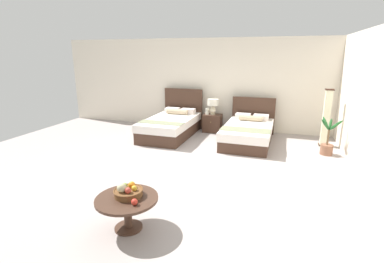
# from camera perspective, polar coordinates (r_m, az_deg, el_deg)

# --- Properties ---
(ground_plane) EXTENTS (10.34, 10.30, 0.02)m
(ground_plane) POSITION_cam_1_polar(r_m,az_deg,el_deg) (5.91, -1.81, -7.12)
(ground_plane) COLOR #A29894
(wall_back) EXTENTS (10.34, 0.12, 2.71)m
(wall_back) POSITION_cam_1_polar(r_m,az_deg,el_deg) (8.74, 5.42, 9.39)
(wall_back) COLOR silver
(wall_back) RESTS_ON ground
(wall_side_right) EXTENTS (0.12, 5.90, 2.71)m
(wall_side_right) POSITION_cam_1_polar(r_m,az_deg,el_deg) (5.84, 32.73, 4.17)
(wall_side_right) COLOR silver
(wall_side_right) RESTS_ON ground
(bed_near_window) EXTENTS (1.25, 2.21, 1.22)m
(bed_near_window) POSITION_cam_1_polar(r_m,az_deg,el_deg) (8.05, -4.15, 1.27)
(bed_near_window) COLOR #412A1E
(bed_near_window) RESTS_ON ground
(bed_near_corner) EXTENTS (1.24, 2.13, 1.05)m
(bed_near_corner) POSITION_cam_1_polar(r_m,az_deg,el_deg) (7.56, 11.24, -0.12)
(bed_near_corner) COLOR #412A1E
(bed_near_corner) RESTS_ON ground
(nightstand) EXTENTS (0.53, 0.44, 0.53)m
(nightstand) POSITION_cam_1_polar(r_m,az_deg,el_deg) (8.46, 4.13, 1.70)
(nightstand) COLOR #412A1E
(nightstand) RESTS_ON ground
(table_lamp) EXTENTS (0.32, 0.32, 0.45)m
(table_lamp) POSITION_cam_1_polar(r_m,az_deg,el_deg) (8.37, 4.24, 5.48)
(table_lamp) COLOR beige
(table_lamp) RESTS_ON nightstand
(vase) EXTENTS (0.09, 0.09, 0.19)m
(vase) POSITION_cam_1_polar(r_m,az_deg,el_deg) (8.39, 3.05, 4.08)
(vase) COLOR silver
(vase) RESTS_ON nightstand
(coffee_table) EXTENTS (0.81, 0.81, 0.45)m
(coffee_table) POSITION_cam_1_polar(r_m,az_deg,el_deg) (3.89, -12.92, -14.07)
(coffee_table) COLOR #412A1E
(coffee_table) RESTS_ON ground
(fruit_bowl) EXTENTS (0.38, 0.38, 0.20)m
(fruit_bowl) POSITION_cam_1_polar(r_m,az_deg,el_deg) (3.85, -12.79, -11.64)
(fruit_bowl) COLOR brown
(fruit_bowl) RESTS_ON coffee_table
(loose_apple) EXTENTS (0.08, 0.08, 0.08)m
(loose_apple) POSITION_cam_1_polar(r_m,az_deg,el_deg) (3.64, -11.50, -13.72)
(loose_apple) COLOR red
(loose_apple) RESTS_ON coffee_table
(floor_lamp_corner) EXTENTS (0.20, 0.20, 1.43)m
(floor_lamp_corner) POSITION_cam_1_polar(r_m,az_deg,el_deg) (7.78, 25.38, 2.46)
(floor_lamp_corner) COLOR #361C11
(floor_lamp_corner) RESTS_ON ground
(potted_palm) EXTENTS (0.48, 0.48, 0.87)m
(potted_palm) POSITION_cam_1_polar(r_m,az_deg,el_deg) (7.20, 25.57, -2.02)
(potted_palm) COLOR brown
(potted_palm) RESTS_ON ground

